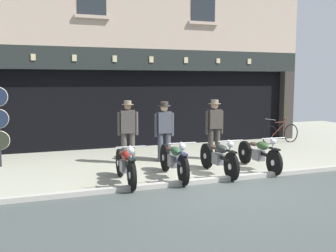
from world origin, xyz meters
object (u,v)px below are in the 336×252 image
object	(u,v)px
motorcycle_center_left	(174,159)
shopkeeper_center	(164,129)
salesman_right	(214,126)
motorcycle_left	(125,164)
advert_board_near	(193,98)
motorcycle_center_right	(259,153)
leaning_bicycle	(281,133)
assistant_far_right	(164,128)
salesman_left	(128,129)
motorcycle_center	(219,157)
advert_board_far	(224,97)

from	to	relation	value
motorcycle_center_left	shopkeeper_center	distance (m)	1.97
shopkeeper_center	salesman_right	xyz separation A→B (m)	(1.45, -0.22, 0.03)
motorcycle_left	motorcycle_center_left	xyz separation A→B (m)	(1.16, 0.06, 0.01)
motorcycle_left	advert_board_near	bearing A→B (deg)	-125.46
motorcycle_center_left	advert_board_near	bearing A→B (deg)	-114.47
motorcycle_center_right	leaning_bicycle	size ratio (longest dim) A/B	1.21
assistant_far_right	advert_board_near	bearing A→B (deg)	-125.01
salesman_left	leaning_bicycle	xyz separation A→B (m)	(6.07, 1.47, -0.58)
motorcycle_left	leaning_bicycle	bearing A→B (deg)	-149.51
salesman_left	motorcycle_center	bearing A→B (deg)	142.19
motorcycle_left	motorcycle_center_left	size ratio (longest dim) A/B	0.92
assistant_far_right	motorcycle_left	bearing A→B (deg)	55.06
motorcycle_left	advert_board_near	size ratio (longest dim) A/B	1.76
motorcycle_center	assistant_far_right	size ratio (longest dim) A/B	1.20
motorcycle_center	assistant_far_right	distance (m)	2.27
shopkeeper_center	salesman_right	distance (m)	1.46
motorcycle_center_right	advert_board_near	bearing A→B (deg)	-89.63
motorcycle_center	advert_board_far	xyz separation A→B (m)	(2.70, 4.69, 1.20)
assistant_far_right	salesman_left	bearing A→B (deg)	10.89
motorcycle_center	motorcycle_center_right	bearing A→B (deg)	-173.23
salesman_left	leaning_bicycle	size ratio (longest dim) A/B	1.01
salesman_right	salesman_left	bearing A→B (deg)	-8.24
salesman_left	shopkeeper_center	size ratio (longest dim) A/B	1.03
salesman_right	advert_board_near	distance (m)	3.16
motorcycle_center	motorcycle_center_right	size ratio (longest dim) A/B	0.97
leaning_bicycle	motorcycle_left	bearing A→B (deg)	110.03
shopkeeper_center	motorcycle_center_left	bearing A→B (deg)	79.26
salesman_right	advert_board_near	size ratio (longest dim) A/B	1.55
salesman_left	shopkeeper_center	distance (m)	1.02
assistant_far_right	leaning_bicycle	world-z (taller)	assistant_far_right
motorcycle_left	shopkeeper_center	xyz separation A→B (m)	(1.61, 1.92, 0.50)
motorcycle_center_left	assistant_far_right	world-z (taller)	assistant_far_right
motorcycle_left	salesman_right	xyz separation A→B (m)	(3.05, 1.70, 0.53)
salesman_right	motorcycle_center_left	bearing A→B (deg)	39.69
motorcycle_center	salesman_left	distance (m)	2.67
motorcycle_left	motorcycle_center	bearing A→B (deg)	-176.59
motorcycle_center_left	advert_board_near	size ratio (longest dim) A/B	1.91
assistant_far_right	advert_board_near	xyz separation A→B (m)	(2.04, 2.56, 0.70)
shopkeeper_center	assistant_far_right	xyz separation A→B (m)	(0.09, 0.23, -0.00)
motorcycle_center	advert_board_near	distance (m)	5.05
motorcycle_center_left	motorcycle_center_right	size ratio (longest dim) A/B	1.03
motorcycle_center	salesman_left	size ratio (longest dim) A/B	1.16
motorcycle_center_left	motorcycle_center_right	xyz separation A→B (m)	(2.36, 0.06, -0.02)
motorcycle_center_right	leaning_bicycle	world-z (taller)	leaning_bicycle
motorcycle_center	salesman_right	distance (m)	1.91
motorcycle_center	advert_board_far	size ratio (longest dim) A/B	2.01
motorcycle_center_left	advert_board_near	world-z (taller)	advert_board_near
salesman_left	advert_board_near	size ratio (longest dim) A/B	1.55
motorcycle_center_left	assistant_far_right	xyz separation A→B (m)	(0.54, 2.08, 0.49)
motorcycle_center	motorcycle_center_left	bearing A→B (deg)	-0.44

